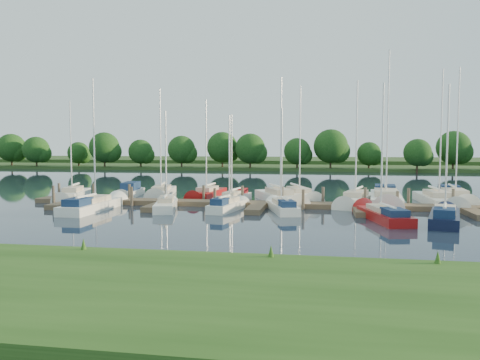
% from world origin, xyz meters
% --- Properties ---
extents(ground, '(260.00, 260.00, 0.00)m').
position_xyz_m(ground, '(0.00, 0.00, 0.00)').
color(ground, '#1B2436').
rests_on(ground, ground).
extents(near_bank, '(90.00, 10.00, 0.50)m').
position_xyz_m(near_bank, '(0.00, -16.00, 0.25)').
color(near_bank, '#204513').
rests_on(near_bank, ground).
extents(dock, '(40.00, 6.00, 0.40)m').
position_xyz_m(dock, '(0.00, 7.31, 0.20)').
color(dock, brown).
rests_on(dock, ground).
extents(mooring_pilings, '(38.24, 2.84, 2.00)m').
position_xyz_m(mooring_pilings, '(0.00, 8.43, 0.60)').
color(mooring_pilings, '#473D33').
rests_on(mooring_pilings, ground).
extents(far_shore, '(180.00, 30.00, 0.60)m').
position_xyz_m(far_shore, '(0.00, 75.00, 0.30)').
color(far_shore, '#203E17').
rests_on(far_shore, ground).
extents(distant_hill, '(220.00, 40.00, 1.40)m').
position_xyz_m(distant_hill, '(0.00, 100.00, 0.70)').
color(distant_hill, '#395424').
rests_on(distant_hill, ground).
extents(treeline, '(144.52, 9.46, 8.11)m').
position_xyz_m(treeline, '(5.88, 62.28, 3.96)').
color(treeline, '#38281C').
rests_on(treeline, ground).
extents(sailboat_n_0, '(3.25, 7.53, 9.68)m').
position_xyz_m(sailboat_n_0, '(-18.40, 10.68, 0.28)').
color(sailboat_n_0, white).
rests_on(sailboat_n_0, ground).
extents(motorboat, '(2.39, 6.06, 1.75)m').
position_xyz_m(motorboat, '(-13.87, 13.71, 0.36)').
color(motorboat, white).
rests_on(motorboat, ground).
extents(sailboat_n_2, '(3.49, 8.91, 11.08)m').
position_xyz_m(sailboat_n_2, '(-10.88, 14.51, 0.27)').
color(sailboat_n_2, white).
rests_on(sailboat_n_2, ground).
extents(sailboat_n_3, '(2.47, 7.76, 9.85)m').
position_xyz_m(sailboat_n_3, '(-5.96, 13.92, 0.27)').
color(sailboat_n_3, maroon).
rests_on(sailboat_n_3, ground).
extents(sailboat_n_4, '(2.54, 6.36, 8.15)m').
position_xyz_m(sailboat_n_4, '(-2.80, 10.74, 0.31)').
color(sailboat_n_4, white).
rests_on(sailboat_n_4, ground).
extents(sailboat_n_5, '(5.10, 8.80, 11.52)m').
position_xyz_m(sailboat_n_5, '(1.36, 11.16, 0.28)').
color(sailboat_n_5, white).
rests_on(sailboat_n_5, ground).
extents(sailboat_n_6, '(4.36, 8.65, 11.03)m').
position_xyz_m(sailboat_n_6, '(2.96, 13.96, 0.27)').
color(sailboat_n_6, white).
rests_on(sailboat_n_6, ground).
extents(sailboat_n_7, '(3.98, 8.67, 11.03)m').
position_xyz_m(sailboat_n_7, '(8.01, 10.74, 0.28)').
color(sailboat_n_7, white).
rests_on(sailboat_n_7, ground).
extents(sailboat_n_8, '(3.55, 10.93, 13.68)m').
position_xyz_m(sailboat_n_8, '(10.63, 11.71, 0.34)').
color(sailboat_n_8, white).
rests_on(sailboat_n_8, ground).
extents(sailboat_n_9, '(2.51, 9.39, 11.93)m').
position_xyz_m(sailboat_n_9, '(14.95, 11.61, 0.28)').
color(sailboat_n_9, white).
rests_on(sailboat_n_9, ground).
extents(sailboat_n_10, '(3.01, 9.81, 12.36)m').
position_xyz_m(sailboat_n_10, '(16.86, 13.75, 0.33)').
color(sailboat_n_10, white).
rests_on(sailboat_n_10, ground).
extents(sailboat_s_0, '(2.09, 8.41, 10.73)m').
position_xyz_m(sailboat_s_0, '(-12.70, 3.52, 0.32)').
color(sailboat_s_0, white).
rests_on(sailboat_s_0, ground).
extents(sailboat_s_1, '(2.66, 6.31, 8.17)m').
position_xyz_m(sailboat_s_1, '(-7.13, 4.79, 0.28)').
color(sailboat_s_1, white).
rests_on(sailboat_s_1, ground).
extents(sailboat_s_2, '(2.37, 6.01, 7.82)m').
position_xyz_m(sailboat_s_2, '(-2.20, 5.08, 0.32)').
color(sailboat_s_2, white).
rests_on(sailboat_s_2, ground).
extents(sailboat_s_3, '(2.98, 6.48, 8.30)m').
position_xyz_m(sailboat_s_3, '(2.05, 5.30, 0.31)').
color(sailboat_s_3, white).
rests_on(sailboat_s_3, ground).
extents(sailboat_s_4, '(3.21, 7.74, 9.69)m').
position_xyz_m(sailboat_s_4, '(9.16, 2.41, 0.31)').
color(sailboat_s_4, maroon).
rests_on(sailboat_s_4, ground).
extents(sailboat_s_5, '(3.32, 7.40, 9.50)m').
position_xyz_m(sailboat_s_5, '(13.01, 1.71, 0.33)').
color(sailboat_s_5, black).
rests_on(sailboat_s_5, ground).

